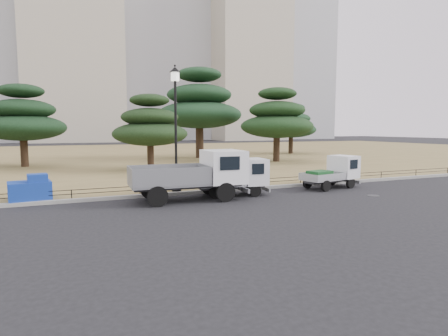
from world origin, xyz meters
name	(u,v)px	position (x,y,z in m)	size (l,w,h in m)	color
ground	(241,201)	(0.00, 0.00, 0.00)	(220.00, 220.00, 0.00)	black
lawn	(132,155)	(0.00, 30.60, 0.07)	(120.00, 56.00, 0.15)	olive
curb	(219,191)	(0.00, 2.60, 0.08)	(120.00, 0.25, 0.16)	gray
truck_large	(195,173)	(-1.79, 1.11, 1.24)	(5.19, 2.23, 2.23)	black
truck_kei_front	(238,177)	(0.48, 1.44, 0.88)	(3.47, 1.74, 1.77)	black
truck_kei_rear	(333,172)	(6.28, 1.51, 0.87)	(3.52, 1.98, 1.74)	black
street_lamp	(175,108)	(-2.17, 2.90, 4.23)	(0.54, 0.54, 6.03)	black
pipe_fence	(218,183)	(0.00, 2.75, 0.44)	(38.00, 0.04, 0.40)	black
tarp_pile	(31,189)	(-8.65, 3.23, 0.60)	(1.85, 1.47, 1.12)	#1436A0
manhole	(373,196)	(6.50, -1.20, 0.01)	(0.60, 0.60, 0.01)	#2D2D30
pine_west_near	(22,119)	(-10.35, 19.21, 3.97)	(6.62, 6.62, 6.62)	black
pine_center_left	(150,126)	(-1.41, 12.80, 3.39)	(5.52, 5.52, 5.61)	black
pine_center_right	(199,106)	(5.75, 22.42, 5.57)	(8.81, 8.81, 9.35)	black
pine_east_near	(277,119)	(10.98, 15.52, 4.10)	(6.78, 6.78, 6.85)	black
pine_east_far	(291,125)	(18.36, 24.57, 3.70)	(6.12, 6.12, 6.15)	black
tower_center_left	(72,27)	(-5.00, 85.00, 27.50)	(22.00, 20.00, 55.00)	#AAA08C
tower_east	(246,54)	(40.00, 82.00, 24.00)	(20.00, 18.00, 48.00)	#AAA08C
tower_far_east	(286,27)	(58.00, 90.00, 35.00)	(24.00, 20.00, 70.00)	#A0A0A5
radio_tower	(332,44)	(72.00, 85.00, 30.04)	(1.80, 1.80, 63.00)	#D83F33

